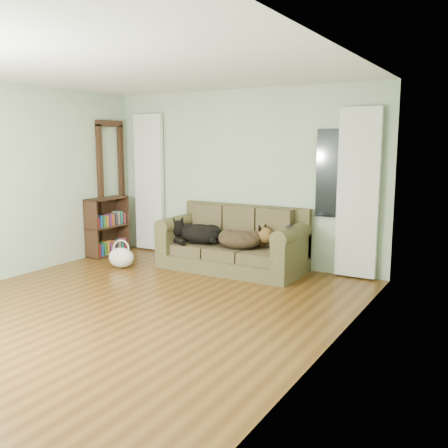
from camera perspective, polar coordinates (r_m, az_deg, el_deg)
The scene contains 14 objects.
floor at distance 5.77m, azimuth -10.12°, elevation -9.22°, with size 5.00×5.00×0.00m, color #492A0E.
ceiling at distance 5.53m, azimuth -10.93°, elevation 17.26°, with size 5.00×5.00×0.00m, color white.
wall_back at distance 7.56m, azimuth 1.97°, elevation 5.38°, with size 4.50×0.04×2.60m, color #A9C2A0.
wall_right at distance 4.38m, azimuth 12.43°, elevation 2.26°, with size 0.04×5.00×2.60m, color #A9C2A0.
curtain_left at distance 8.45m, azimuth -8.54°, elevation 4.68°, with size 0.55×0.08×2.25m, color white.
curtain_right at distance 6.83m, azimuth 15.06°, elevation 3.38°, with size 0.55×0.08×2.25m, color white.
window_pane at distance 6.96m, azimuth 12.47°, elevation 5.65°, with size 0.50×0.03×1.20m, color black.
door_casing at distance 8.51m, azimuth -12.72°, elevation 3.91°, with size 0.07×0.60×2.10m, color black.
sofa at distance 7.15m, azimuth 0.90°, elevation -1.72°, with size 2.05×0.89×0.84m, color brown.
dog_black_lab at distance 7.35m, azimuth -2.97°, elevation -1.19°, with size 0.68×0.48×0.29m, color black.
dog_shepherd at distance 6.98m, azimuth 2.11°, elevation -1.67°, with size 0.65×0.46×0.29m, color black.
tv_remote at distance 6.60m, azimuth 7.43°, elevation -0.27°, with size 0.05×0.19×0.02m, color black.
tote_bag at distance 7.48m, azimuth -11.66°, elevation -3.69°, with size 0.40×0.31×0.29m, color white.
bookshelf at distance 8.32m, azimuth -13.20°, elevation -0.05°, with size 0.28×0.75×0.94m, color black.
Camera 1 is at (3.58, -4.15, 1.83)m, focal length 40.00 mm.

